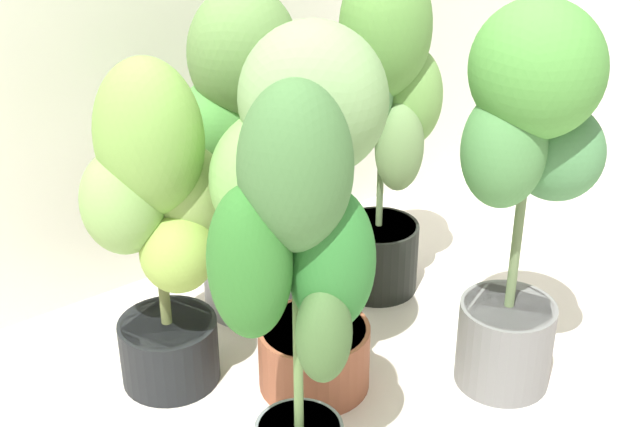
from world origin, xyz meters
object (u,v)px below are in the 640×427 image
object	(u,v)px
potted_plant_front_right	(527,165)
potted_plant_back_left	(158,214)
potted_plant_back_center	(245,130)
potted_plant_center	(301,181)
potted_plant_back_right	(383,112)
potted_plant_front_left	(297,266)

from	to	relation	value
potted_plant_front_right	potted_plant_back_left	bearing A→B (deg)	142.50
potted_plant_back_center	potted_plant_center	size ratio (longest dim) A/B	0.99
potted_plant_front_right	potted_plant_back_center	bearing A→B (deg)	114.67
potted_plant_back_right	potted_plant_center	bearing A→B (deg)	-152.14
potted_plant_back_center	potted_plant_front_left	xyz separation A→B (m)	(-0.30, -0.65, 0.02)
potted_plant_back_right	potted_plant_back_center	bearing A→B (deg)	155.38
potted_plant_center	potted_plant_back_center	bearing A→B (deg)	74.74
potted_plant_back_center	potted_plant_front_right	xyz separation A→B (m)	(0.30, -0.66, 0.06)
potted_plant_back_center	potted_plant_front_right	world-z (taller)	potted_plant_front_right
potted_plant_back_left	potted_plant_back_center	size ratio (longest dim) A/B	0.92
potted_plant_back_center	potted_plant_front_left	size ratio (longest dim) A/B	1.00
potted_plant_back_right	potted_plant_back_center	world-z (taller)	potted_plant_back_right
potted_plant_center	potted_plant_front_right	world-z (taller)	potted_plant_front_right
potted_plant_back_right	potted_plant_front_right	bearing A→B (deg)	-93.54
potted_plant_back_right	potted_plant_front_right	xyz separation A→B (m)	(-0.03, -0.51, 0.04)
potted_plant_back_left	potted_plant_center	xyz separation A→B (m)	(0.24, -0.22, 0.10)
potted_plant_back_right	potted_plant_back_center	size ratio (longest dim) A/B	1.06
potted_plant_back_right	potted_plant_front_left	size ratio (longest dim) A/B	1.06
potted_plant_back_left	potted_plant_back_right	world-z (taller)	potted_plant_back_right
potted_plant_back_right	potted_plant_center	world-z (taller)	potted_plant_back_right
potted_plant_back_left	potted_plant_front_right	size ratio (longest dim) A/B	0.87
potted_plant_front_left	potted_plant_center	bearing A→B (deg)	52.54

